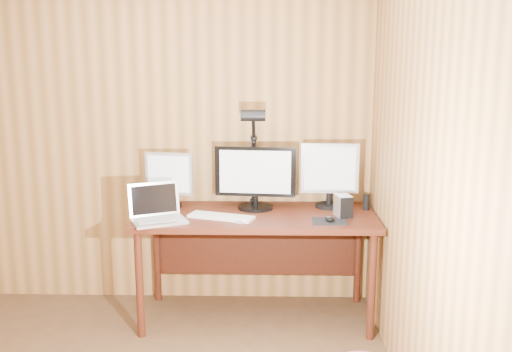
{
  "coord_description": "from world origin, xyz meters",
  "views": [
    {
      "loc": [
        1.01,
        -2.07,
        1.75
      ],
      "look_at": [
        0.93,
        1.58,
        1.02
      ],
      "focal_mm": 40.0,
      "sensor_mm": 36.0,
      "label": 1
    }
  ],
  "objects_px": {
    "monitor_right": "(330,173)",
    "mouse": "(330,218)",
    "monitor_center": "(255,177)",
    "monitor_left": "(169,178)",
    "desk_lamp": "(253,143)",
    "speaker": "(366,202)",
    "phone": "(242,221)",
    "laptop": "(157,212)",
    "desk": "(256,228)",
    "hard_drive": "(343,206)",
    "keyboard": "(221,217)"
  },
  "relations": [
    {
      "from": "monitor_right",
      "to": "mouse",
      "type": "xyz_separation_m",
      "value": [
        -0.03,
        -0.37,
        -0.22
      ]
    },
    {
      "from": "mouse",
      "to": "monitor_right",
      "type": "bearing_deg",
      "value": 99.36
    },
    {
      "from": "monitor_center",
      "to": "monitor_right",
      "type": "distance_m",
      "value": 0.52
    },
    {
      "from": "monitor_center",
      "to": "mouse",
      "type": "relative_size",
      "value": 5.4
    },
    {
      "from": "monitor_left",
      "to": "desk_lamp",
      "type": "xyz_separation_m",
      "value": [
        0.59,
        0.04,
        0.25
      ]
    },
    {
      "from": "monitor_center",
      "to": "speaker",
      "type": "height_order",
      "value": "monitor_center"
    },
    {
      "from": "phone",
      "to": "desk_lamp",
      "type": "height_order",
      "value": "desk_lamp"
    },
    {
      "from": "laptop",
      "to": "mouse",
      "type": "height_order",
      "value": "laptop"
    },
    {
      "from": "desk",
      "to": "speaker",
      "type": "relative_size",
      "value": 14.93
    },
    {
      "from": "mouse",
      "to": "desk",
      "type": "bearing_deg",
      "value": 166.53
    },
    {
      "from": "hard_drive",
      "to": "desk_lamp",
      "type": "height_order",
      "value": "desk_lamp"
    },
    {
      "from": "desk",
      "to": "hard_drive",
      "type": "distance_m",
      "value": 0.62
    },
    {
      "from": "monitor_left",
      "to": "laptop",
      "type": "relative_size",
      "value": 0.95
    },
    {
      "from": "laptop",
      "to": "keyboard",
      "type": "distance_m",
      "value": 0.42
    },
    {
      "from": "keyboard",
      "to": "desk",
      "type": "bearing_deg",
      "value": 57.4
    },
    {
      "from": "monitor_right",
      "to": "keyboard",
      "type": "xyz_separation_m",
      "value": [
        -0.73,
        -0.31,
        -0.23
      ]
    },
    {
      "from": "desk_lamp",
      "to": "monitor_center",
      "type": "bearing_deg",
      "value": -67.89
    },
    {
      "from": "keyboard",
      "to": "speaker",
      "type": "distance_m",
      "value": 1.01
    },
    {
      "from": "monitor_left",
      "to": "hard_drive",
      "type": "relative_size",
      "value": 2.58
    },
    {
      "from": "monitor_left",
      "to": "phone",
      "type": "height_order",
      "value": "monitor_left"
    },
    {
      "from": "keyboard",
      "to": "phone",
      "type": "distance_m",
      "value": 0.16
    },
    {
      "from": "monitor_center",
      "to": "laptop",
      "type": "relative_size",
      "value": 1.37
    },
    {
      "from": "hard_drive",
      "to": "speaker",
      "type": "relative_size",
      "value": 1.4
    },
    {
      "from": "mouse",
      "to": "desk_lamp",
      "type": "distance_m",
      "value": 0.77
    },
    {
      "from": "desk",
      "to": "monitor_left",
      "type": "bearing_deg",
      "value": 170.69
    },
    {
      "from": "monitor_left",
      "to": "mouse",
      "type": "height_order",
      "value": "monitor_left"
    },
    {
      "from": "mouse",
      "to": "phone",
      "type": "xyz_separation_m",
      "value": [
        -0.56,
        -0.02,
        -0.02
      ]
    },
    {
      "from": "monitor_left",
      "to": "hard_drive",
      "type": "height_order",
      "value": "monitor_left"
    },
    {
      "from": "laptop",
      "to": "speaker",
      "type": "bearing_deg",
      "value": -12.78
    },
    {
      "from": "monitor_center",
      "to": "hard_drive",
      "type": "distance_m",
      "value": 0.64
    },
    {
      "from": "keyboard",
      "to": "laptop",
      "type": "bearing_deg",
      "value": -152.39
    },
    {
      "from": "desk",
      "to": "laptop",
      "type": "distance_m",
      "value": 0.71
    },
    {
      "from": "monitor_right",
      "to": "laptop",
      "type": "height_order",
      "value": "monitor_right"
    },
    {
      "from": "monitor_left",
      "to": "speaker",
      "type": "bearing_deg",
      "value": 8.38
    },
    {
      "from": "laptop",
      "to": "desk",
      "type": "bearing_deg",
      "value": -3.59
    },
    {
      "from": "mouse",
      "to": "speaker",
      "type": "bearing_deg",
      "value": 61.28
    },
    {
      "from": "laptop",
      "to": "hard_drive",
      "type": "distance_m",
      "value": 1.22
    },
    {
      "from": "phone",
      "to": "speaker",
      "type": "distance_m",
      "value": 0.91
    },
    {
      "from": "monitor_center",
      "to": "monitor_right",
      "type": "height_order",
      "value": "monitor_right"
    },
    {
      "from": "hard_drive",
      "to": "desk_lamp",
      "type": "bearing_deg",
      "value": 141.73
    },
    {
      "from": "desk",
      "to": "mouse",
      "type": "height_order",
      "value": "mouse"
    },
    {
      "from": "monitor_left",
      "to": "keyboard",
      "type": "relative_size",
      "value": 0.85
    },
    {
      "from": "keyboard",
      "to": "desk_lamp",
      "type": "height_order",
      "value": "desk_lamp"
    },
    {
      "from": "desk",
      "to": "keyboard",
      "type": "distance_m",
      "value": 0.32
    },
    {
      "from": "monitor_center",
      "to": "hard_drive",
      "type": "height_order",
      "value": "monitor_center"
    },
    {
      "from": "desk",
      "to": "speaker",
      "type": "height_order",
      "value": "speaker"
    },
    {
      "from": "keyboard",
      "to": "phone",
      "type": "height_order",
      "value": "keyboard"
    },
    {
      "from": "hard_drive",
      "to": "phone",
      "type": "distance_m",
      "value": 0.68
    },
    {
      "from": "monitor_left",
      "to": "keyboard",
      "type": "distance_m",
      "value": 0.52
    },
    {
      "from": "desk",
      "to": "keyboard",
      "type": "height_order",
      "value": "keyboard"
    }
  ]
}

